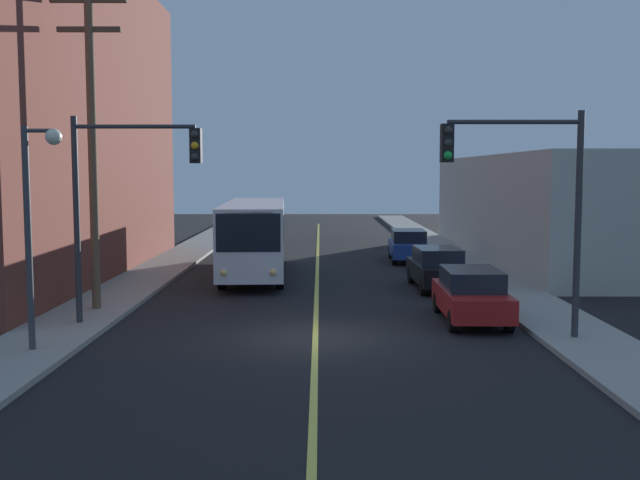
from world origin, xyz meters
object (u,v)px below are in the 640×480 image
Objects in this scene: parked_car_blue at (412,245)px; parked_car_black at (441,268)px; parked_car_red at (475,294)px; traffic_signal_left_corner at (132,180)px; city_bus at (258,234)px; street_lamp_left at (40,205)px; traffic_signal_right_corner at (525,181)px; utility_pole_near at (96,131)px.

parked_car_black is at bearing -89.54° from parked_car_blue.
parked_car_red is 1.00× the size of parked_car_black.
city_bus is at bearing 76.82° from traffic_signal_left_corner.
street_lamp_left is at bearing -160.41° from parked_car_red.
parked_car_red and parked_car_blue have the same top height.
parked_car_red is 12.60m from street_lamp_left.
traffic_signal_right_corner is (8.18, -13.24, 2.49)m from city_bus.
city_bus is 8.85m from parked_car_blue.
parked_car_blue is at bearing 57.97° from traffic_signal_left_corner.
parked_car_blue is (-0.10, 15.26, 0.00)m from parked_car_red.
utility_pole_near reaches higher than parked_car_blue.
city_bus reaches higher than parked_car_red.
street_lamp_left is at bearing -120.61° from parked_car_blue.
parked_car_black is (-0.02, 6.35, 0.00)m from parked_car_red.
city_bus is 2.75× the size of parked_car_black.
parked_car_red is 0.99× the size of parked_car_blue.
traffic_signal_right_corner is 12.33m from street_lamp_left.
city_bus is 1.18× the size of utility_pole_near.
parked_car_black is 8.90m from parked_car_blue.
parked_car_blue is at bearing 90.46° from parked_car_black.
traffic_signal_right_corner is (0.71, -9.10, 3.46)m from parked_car_black.
parked_car_black is 1.00× the size of parked_car_blue.
traffic_signal_left_corner is 3.65m from street_lamp_left.
utility_pole_near reaches higher than parked_car_red.
traffic_signal_right_corner reaches higher than parked_car_red.
traffic_signal_left_corner is at bearing -175.54° from parked_car_red.
street_lamp_left reaches higher than parked_car_blue.
street_lamp_left is at bearing -113.09° from traffic_signal_left_corner.
street_lamp_left is (-11.46, -19.37, 2.90)m from parked_car_blue.
parked_car_blue is 22.69m from street_lamp_left.
parked_car_blue is 0.74× the size of traffic_signal_left_corner.
city_bus is 15.76m from traffic_signal_right_corner.
parked_car_blue is at bearing 92.48° from traffic_signal_right_corner.
utility_pole_near is at bearing -157.49° from parked_car_black.
city_bus is 2.77× the size of parked_car_red.
utility_pole_near is 1.88× the size of street_lamp_left.
city_bus is 2.04× the size of traffic_signal_left_corner.
parked_car_red is 0.74× the size of traffic_signal_left_corner.
parked_car_red is at bearing -89.64° from parked_car_blue.
traffic_signal_left_corner is at bearing -52.78° from utility_pole_near.
parked_car_black is at bearing 22.51° from utility_pole_near.
parked_car_red is 6.35m from parked_car_black.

